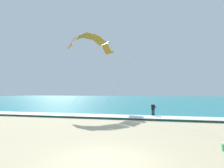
{
  "coord_description": "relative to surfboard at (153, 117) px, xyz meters",
  "views": [
    {
      "loc": [
        2.55,
        -8.69,
        2.87
      ],
      "look_at": [
        -3.99,
        17.11,
        3.88
      ],
      "focal_mm": 33.93,
      "sensor_mm": 36.0,
      "label": 1
    }
  ],
  "objects": [
    {
      "name": "ground_plane",
      "position": [
        -1.16,
        -15.66,
        -0.03
      ],
      "size": [
        200.0,
        200.0,
        0.0
      ],
      "primitive_type": "plane",
      "color": "beige"
    },
    {
      "name": "sea",
      "position": [
        -1.16,
        57.45,
        0.07
      ],
      "size": [
        200.0,
        120.0,
        0.2
      ],
      "primitive_type": "cube",
      "color": "teal",
      "rests_on": "ground"
    },
    {
      "name": "surf_foam",
      "position": [
        -1.16,
        -1.55,
        0.19
      ],
      "size": [
        200.0,
        2.84,
        0.04
      ],
      "primitive_type": "cube",
      "color": "white",
      "rests_on": "sea"
    },
    {
      "name": "surfboard",
      "position": [
        0.0,
        0.0,
        0.0
      ],
      "size": [
        0.9,
        1.47,
        0.09
      ],
      "color": "white",
      "rests_on": "ground"
    },
    {
      "name": "kitesurfer",
      "position": [
        0.01,
        0.02,
        0.91
      ],
      "size": [
        0.64,
        0.63,
        1.69
      ],
      "color": "black",
      "rests_on": "ground"
    },
    {
      "name": "kite_primary",
      "position": [
        -10.02,
        6.87,
        10.95
      ],
      "size": [
        12.49,
        9.95,
        11.0
      ],
      "color": "orange"
    }
  ]
}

